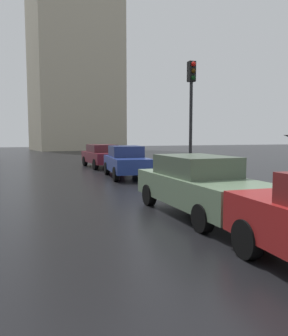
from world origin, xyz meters
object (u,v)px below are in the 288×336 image
at_px(traffic_light, 191,100).
at_px(car_maroon_far_ahead, 102,155).
at_px(car_green_mid_road, 199,184).
at_px(car_blue_behind_camera, 126,161).

bearing_deg(traffic_light, car_maroon_far_ahead, 99.89).
distance_m(car_maroon_far_ahead, traffic_light, 9.69).
height_order(car_green_mid_road, traffic_light, traffic_light).
bearing_deg(car_maroon_far_ahead, car_green_mid_road, -94.94).
relative_size(car_green_mid_road, traffic_light, 0.99).
xyz_separation_m(car_maroon_far_ahead, traffic_light, (1.60, -9.20, 2.58)).
distance_m(car_green_mid_road, traffic_light, 5.18).
bearing_deg(car_green_mid_road, car_maroon_far_ahead, 86.80).
distance_m(car_green_mid_road, car_blue_behind_camera, 8.02).
relative_size(car_maroon_far_ahead, traffic_light, 0.92).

